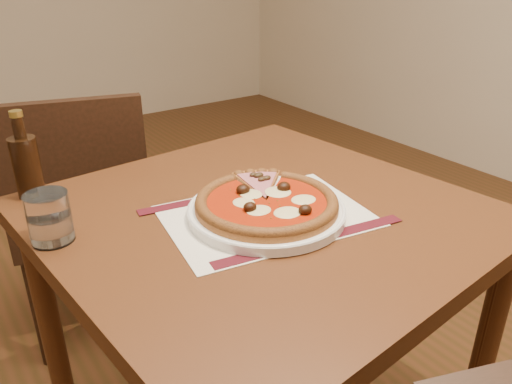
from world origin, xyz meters
TOP-DOWN VIEW (x-y plane):
  - table at (0.21, -0.22)m, footprint 0.87×0.87m
  - chair_far at (0.05, 0.52)m, footprint 0.50×0.50m
  - placemat at (0.20, -0.25)m, footprint 0.42×0.33m
  - plate at (0.20, -0.25)m, footprint 0.30×0.30m
  - pizza at (0.20, -0.25)m, footprint 0.27×0.27m
  - ham_slice at (0.26, -0.16)m, footprint 0.11×0.15m
  - water_glass at (-0.16, -0.10)m, footprint 0.09×0.09m
  - bottle at (-0.15, 0.11)m, footprint 0.05×0.05m

SIDE VIEW (x-z plane):
  - chair_far at x=0.05m, z-range 0.06..0.92m
  - table at x=0.21m, z-range 0.27..1.02m
  - placemat at x=0.20m, z-range 0.75..0.75m
  - plate at x=0.20m, z-range 0.75..0.77m
  - ham_slice at x=0.26m, z-range 0.77..0.79m
  - pizza at x=0.20m, z-range 0.76..0.80m
  - water_glass at x=-0.16m, z-range 0.75..0.84m
  - bottle at x=-0.15m, z-range 0.73..0.91m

